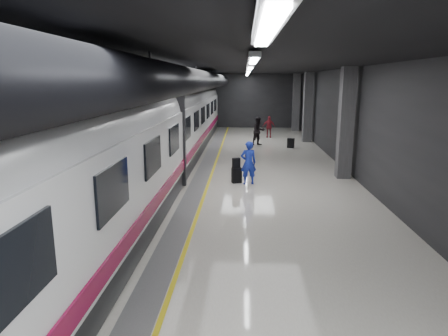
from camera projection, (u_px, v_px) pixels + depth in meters
name	position (u px, v px, depth m)	size (l,w,h in m)	color
ground	(232.00, 189.00, 14.93)	(40.00, 40.00, 0.00)	silver
platform_hall	(226.00, 92.00, 15.12)	(10.02, 40.02, 4.51)	black
train	(144.00, 133.00, 14.65)	(3.05, 38.00, 4.05)	black
traveler_main	(248.00, 163.00, 15.41)	(0.62, 0.41, 1.70)	blue
suitcase_main	(237.00, 175.00, 15.73)	(0.37, 0.23, 0.61)	black
shoulder_bag	(236.00, 163.00, 15.60)	(0.29, 0.16, 0.39)	black
traveler_far_a	(259.00, 131.00, 24.79)	(0.86, 0.67, 1.76)	black
traveler_far_b	(269.00, 127.00, 28.25)	(0.89, 0.37, 1.51)	maroon
suitcase_far	(291.00, 143.00, 23.93)	(0.39, 0.25, 0.57)	black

